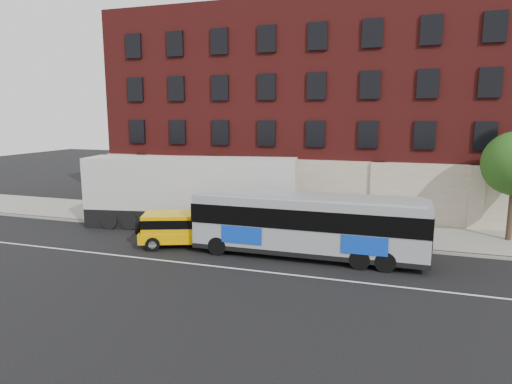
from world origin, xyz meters
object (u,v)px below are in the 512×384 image
(yellow_suv, at_px, (178,227))
(shipping_container, at_px, (191,193))
(city_bus, at_px, (308,223))
(sign_pole, at_px, (141,205))

(yellow_suv, xyz_separation_m, shipping_container, (-1.22, 4.19, 1.17))
(yellow_suv, distance_m, shipping_container, 4.52)
(city_bus, distance_m, yellow_suv, 7.26)
(city_bus, bearing_deg, yellow_suv, -177.78)
(sign_pole, bearing_deg, shipping_container, 19.40)
(sign_pole, xyz_separation_m, yellow_suv, (4.29, -3.11, -0.38))
(city_bus, height_order, shipping_container, shipping_container)
(yellow_suv, bearing_deg, sign_pole, 144.01)
(shipping_container, bearing_deg, sign_pole, -160.60)
(sign_pole, bearing_deg, yellow_suv, -35.99)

